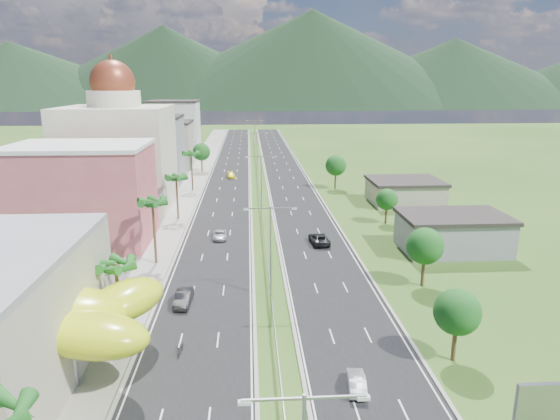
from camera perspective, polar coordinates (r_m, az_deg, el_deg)
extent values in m
plane|color=#2D5119|center=(51.10, -0.54, -14.45)|extent=(500.00, 500.00, 0.00)
cube|color=black|center=(136.99, -5.72, 4.05)|extent=(11.00, 260.00, 0.04)
cube|color=black|center=(137.25, 0.56, 4.15)|extent=(11.00, 260.00, 0.04)
cube|color=gray|center=(137.67, -9.69, 3.99)|extent=(7.00, 260.00, 0.12)
cube|color=gray|center=(119.14, -2.41, 2.83)|extent=(0.08, 216.00, 0.28)
cube|color=gray|center=(220.01, -3.01, 8.14)|extent=(0.10, 0.12, 0.70)
cube|color=gray|center=(24.12, -0.83, -20.84)|extent=(2.88, 0.12, 0.12)
cube|color=gray|center=(24.39, 6.40, -20.48)|extent=(2.88, 0.12, 0.12)
cube|color=silver|center=(24.16, -4.08, -21.10)|extent=(0.60, 0.25, 0.18)
cube|color=silver|center=(24.68, 9.52, -20.42)|extent=(0.60, 0.25, 0.18)
cylinder|color=gray|center=(57.99, -1.09, -4.87)|extent=(0.20, 0.20, 11.00)
cube|color=gray|center=(56.40, -2.57, 0.19)|extent=(2.88, 0.12, 0.12)
cube|color=gray|center=(56.52, 0.35, 0.23)|extent=(2.88, 0.12, 0.12)
cube|color=silver|center=(56.42, -3.87, 0.07)|extent=(0.60, 0.25, 0.18)
cube|color=silver|center=(56.65, 1.64, 0.15)|extent=(0.60, 0.25, 0.18)
cylinder|color=gray|center=(96.61, -2.15, 3.02)|extent=(0.20, 0.20, 11.00)
cube|color=gray|center=(95.67, -3.05, 6.12)|extent=(2.88, 0.12, 0.12)
cube|color=gray|center=(95.74, -1.31, 6.14)|extent=(2.88, 0.12, 0.12)
cube|color=silver|center=(95.68, -3.82, 6.05)|extent=(0.60, 0.25, 0.18)
cube|color=silver|center=(95.82, -0.54, 6.09)|extent=(0.60, 0.25, 0.18)
cylinder|color=gray|center=(140.98, -2.64, 6.66)|extent=(0.20, 0.20, 11.00)
cube|color=gray|center=(140.34, -3.26, 8.80)|extent=(2.88, 0.12, 0.12)
cube|color=gray|center=(140.39, -2.07, 8.82)|extent=(2.88, 0.12, 0.12)
cube|color=silver|center=(140.35, -3.79, 8.75)|extent=(0.60, 0.25, 0.18)
cube|color=silver|center=(140.44, -1.55, 8.78)|extent=(0.60, 0.25, 0.18)
cylinder|color=gray|center=(185.66, -2.90, 8.56)|extent=(0.20, 0.20, 11.00)
cube|color=gray|center=(185.17, -3.38, 10.18)|extent=(2.88, 0.12, 0.12)
cube|color=gray|center=(185.21, -2.47, 10.20)|extent=(2.88, 0.12, 0.12)
cube|color=silver|center=(185.18, -3.78, 10.15)|extent=(0.60, 0.25, 0.18)
cube|color=silver|center=(185.25, -2.07, 10.17)|extent=(0.60, 0.25, 0.18)
cylinder|color=gray|center=(52.96, -28.05, -12.76)|extent=(0.50, 0.50, 4.00)
cylinder|color=gray|center=(46.36, -22.42, -16.08)|extent=(0.50, 0.50, 4.00)
cylinder|color=gray|center=(45.45, -28.66, -17.48)|extent=(0.50, 0.50, 4.00)
cylinder|color=gray|center=(49.96, -18.36, -13.37)|extent=(0.50, 0.50, 4.00)
cube|color=#B74B53|center=(82.64, -21.61, 1.44)|extent=(20.00, 15.00, 15.00)
cube|color=beige|center=(103.94, -17.95, 5.66)|extent=(20.00, 20.00, 20.00)
cylinder|color=beige|center=(102.94, -18.46, 11.99)|extent=(10.00, 10.00, 3.00)
sphere|color=brown|center=(102.89, -18.59, 13.66)|extent=(8.40, 8.40, 8.40)
cube|color=gray|center=(128.16, -14.77, 6.54)|extent=(16.00, 15.00, 16.00)
cube|color=#9F9683|center=(149.82, -13.16, 7.15)|extent=(16.00, 15.00, 13.00)
cube|color=silver|center=(172.15, -11.98, 8.97)|extent=(16.00, 15.00, 18.00)
cube|color=#D85919|center=(38.61, 28.88, -18.95)|extent=(5.20, 0.35, 3.20)
cube|color=gray|center=(79.16, 19.12, -2.63)|extent=(15.00, 10.00, 5.00)
cube|color=#9F9683|center=(107.16, 14.05, 1.94)|extent=(14.00, 12.00, 4.40)
cylinder|color=#47301C|center=(52.82, -17.97, -9.66)|extent=(0.36, 0.36, 7.50)
cylinder|color=#47301C|center=(70.88, -14.16, -2.53)|extent=(0.36, 0.36, 9.00)
cylinder|color=#47301C|center=(92.95, -11.66, 1.32)|extent=(0.36, 0.36, 8.00)
cylinder|color=#47301C|center=(117.18, -10.03, 4.30)|extent=(0.36, 0.36, 8.80)
cylinder|color=#47301C|center=(142.02, -8.92, 5.32)|extent=(0.40, 0.40, 4.90)
sphere|color=#1C5A1C|center=(141.56, -8.97, 6.58)|extent=(4.90, 4.90, 4.90)
cylinder|color=#47301C|center=(49.21, 19.33, -13.78)|extent=(0.40, 0.40, 4.20)
sphere|color=#1C5A1C|center=(48.03, 19.60, -10.93)|extent=(4.20, 4.20, 4.20)
cylinder|color=#47301C|center=(64.57, 16.05, -6.44)|extent=(0.40, 0.40, 4.55)
sphere|color=#1C5A1C|center=(63.62, 16.23, -3.98)|extent=(4.55, 4.55, 4.55)
cylinder|color=#47301C|center=(90.99, 12.03, -0.33)|extent=(0.40, 0.40, 3.85)
sphere|color=#1C5A1C|center=(90.40, 12.11, 1.19)|extent=(3.85, 3.85, 3.85)
cylinder|color=#47301C|center=(118.55, 6.35, 3.60)|extent=(0.40, 0.40, 4.90)
sphere|color=#1C5A1C|center=(118.00, 6.39, 5.10)|extent=(4.90, 4.90, 4.90)
imported|color=black|center=(58.66, -10.97, -9.82)|extent=(1.92, 4.92, 1.60)
imported|color=#AFB0B7|center=(81.15, -6.90, -2.84)|extent=(2.33, 4.72, 1.29)
imported|color=yellow|center=(132.22, -5.62, 3.99)|extent=(2.62, 5.04, 1.40)
imported|color=#AFB1B7|center=(43.99, 8.72, -18.81)|extent=(1.87, 4.17, 1.33)
imported|color=black|center=(78.40, 4.49, -3.28)|extent=(3.06, 5.92, 1.59)
imported|color=black|center=(49.20, -11.33, -15.10)|extent=(0.86, 2.03, 1.26)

